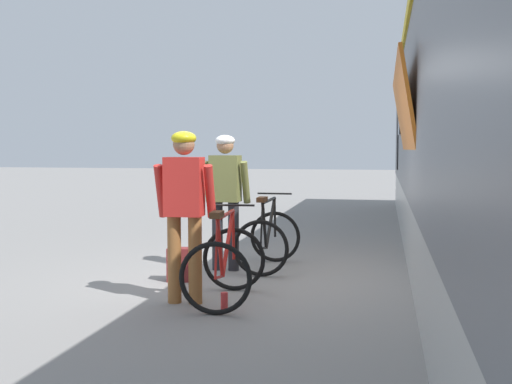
{
  "coord_description": "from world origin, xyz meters",
  "views": [
    {
      "loc": [
        1.48,
        -7.09,
        1.58
      ],
      "look_at": [
        -0.07,
        0.29,
        1.05
      ],
      "focal_mm": 42.86,
      "sensor_mm": 36.0,
      "label": 1
    }
  ],
  "objects_px": {
    "bicycle_far_black": "(268,239)",
    "water_bottle_near_the_bikes": "(224,302)",
    "bicycle_near_red": "(225,264)",
    "water_bottle_by_the_backpack": "(175,273)",
    "cyclist_far_in_olive": "(225,190)",
    "backpack_on_platform": "(179,265)",
    "cyclist_near_in_red": "(184,201)"
  },
  "relations": [
    {
      "from": "cyclist_far_in_olive",
      "to": "bicycle_far_black",
      "type": "relative_size",
      "value": 1.64
    },
    {
      "from": "cyclist_far_in_olive",
      "to": "backpack_on_platform",
      "type": "xyz_separation_m",
      "value": [
        -0.37,
        -0.77,
        -0.85
      ]
    },
    {
      "from": "cyclist_near_in_red",
      "to": "water_bottle_near_the_bikes",
      "type": "xyz_separation_m",
      "value": [
        0.48,
        -0.22,
        -0.96
      ]
    },
    {
      "from": "cyclist_far_in_olive",
      "to": "bicycle_far_black",
      "type": "distance_m",
      "value": 0.86
    },
    {
      "from": "cyclist_near_in_red",
      "to": "water_bottle_near_the_bikes",
      "type": "height_order",
      "value": "cyclist_near_in_red"
    },
    {
      "from": "bicycle_far_black",
      "to": "backpack_on_platform",
      "type": "relative_size",
      "value": 2.69
    },
    {
      "from": "cyclist_far_in_olive",
      "to": "cyclist_near_in_red",
      "type": "bearing_deg",
      "value": -89.05
    },
    {
      "from": "cyclist_far_in_olive",
      "to": "water_bottle_near_the_bikes",
      "type": "distance_m",
      "value": 2.25
    },
    {
      "from": "bicycle_far_black",
      "to": "water_bottle_near_the_bikes",
      "type": "bearing_deg",
      "value": -90.76
    },
    {
      "from": "bicycle_far_black",
      "to": "backpack_on_platform",
      "type": "xyz_separation_m",
      "value": [
        -0.9,
        -0.95,
        -0.2
      ]
    },
    {
      "from": "cyclist_near_in_red",
      "to": "cyclist_far_in_olive",
      "type": "height_order",
      "value": "same"
    },
    {
      "from": "bicycle_far_black",
      "to": "water_bottle_by_the_backpack",
      "type": "bearing_deg",
      "value": -133.19
    },
    {
      "from": "bicycle_near_red",
      "to": "water_bottle_by_the_backpack",
      "type": "relative_size",
      "value": 5.2
    },
    {
      "from": "cyclist_far_in_olive",
      "to": "water_bottle_by_the_backpack",
      "type": "xyz_separation_m",
      "value": [
        -0.41,
        -0.82,
        -0.95
      ]
    },
    {
      "from": "bicycle_near_red",
      "to": "bicycle_far_black",
      "type": "height_order",
      "value": "same"
    },
    {
      "from": "cyclist_near_in_red",
      "to": "bicycle_near_red",
      "type": "distance_m",
      "value": 0.77
    },
    {
      "from": "bicycle_far_black",
      "to": "cyclist_far_in_olive",
      "type": "bearing_deg",
      "value": -160.92
    },
    {
      "from": "cyclist_far_in_olive",
      "to": "water_bottle_near_the_bikes",
      "type": "xyz_separation_m",
      "value": [
        0.5,
        -1.96,
        -0.96
      ]
    },
    {
      "from": "bicycle_far_black",
      "to": "water_bottle_near_the_bikes",
      "type": "relative_size",
      "value": 5.88
    },
    {
      "from": "bicycle_far_black",
      "to": "water_bottle_by_the_backpack",
      "type": "xyz_separation_m",
      "value": [
        -0.94,
        -1.0,
        -0.29
      ]
    },
    {
      "from": "cyclist_far_in_olive",
      "to": "bicycle_near_red",
      "type": "distance_m",
      "value": 1.8
    },
    {
      "from": "backpack_on_platform",
      "to": "water_bottle_by_the_backpack",
      "type": "distance_m",
      "value": 0.11
    },
    {
      "from": "bicycle_near_red",
      "to": "water_bottle_near_the_bikes",
      "type": "xyz_separation_m",
      "value": [
        0.08,
        -0.34,
        -0.31
      ]
    },
    {
      "from": "bicycle_far_black",
      "to": "water_bottle_near_the_bikes",
      "type": "xyz_separation_m",
      "value": [
        -0.03,
        -2.15,
        -0.31
      ]
    },
    {
      "from": "backpack_on_platform",
      "to": "cyclist_far_in_olive",
      "type": "bearing_deg",
      "value": 54.24
    },
    {
      "from": "backpack_on_platform",
      "to": "water_bottle_by_the_backpack",
      "type": "xyz_separation_m",
      "value": [
        -0.04,
        -0.05,
        -0.09
      ]
    },
    {
      "from": "cyclist_far_in_olive",
      "to": "water_bottle_by_the_backpack",
      "type": "relative_size",
      "value": 8.2
    },
    {
      "from": "cyclist_far_in_olive",
      "to": "water_bottle_by_the_backpack",
      "type": "height_order",
      "value": "cyclist_far_in_olive"
    },
    {
      "from": "cyclist_near_in_red",
      "to": "bicycle_far_black",
      "type": "height_order",
      "value": "cyclist_near_in_red"
    },
    {
      "from": "bicycle_near_red",
      "to": "water_bottle_near_the_bikes",
      "type": "relative_size",
      "value": 6.11
    },
    {
      "from": "backpack_on_platform",
      "to": "bicycle_far_black",
      "type": "bearing_deg",
      "value": 36.53
    },
    {
      "from": "cyclist_near_in_red",
      "to": "backpack_on_platform",
      "type": "distance_m",
      "value": 1.36
    }
  ]
}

